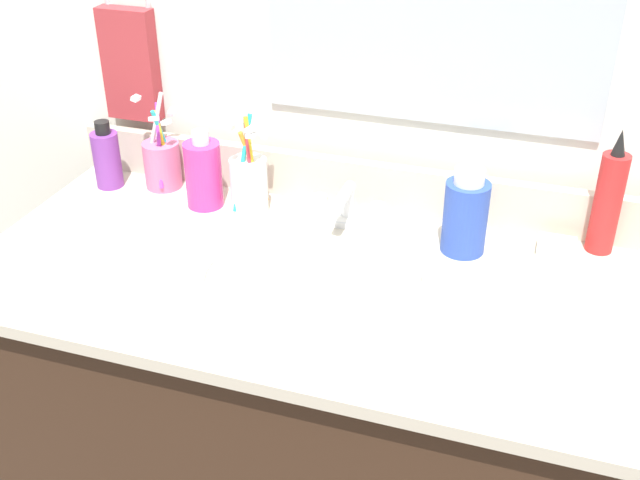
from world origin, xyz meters
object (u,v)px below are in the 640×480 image
Objects in this scene: bottle_shampoo_blue at (466,214)px; bottle_soap_pink at (203,173)px; bottle_spray_red at (608,200)px; soap_bar at (556,246)px; hand_towel at (130,65)px; faucet at (347,211)px; bottle_cream_purple at (107,158)px; cup_white_ceramic at (249,183)px; cup_pink at (162,162)px.

bottle_shampoo_blue reaches higher than bottle_soap_pink.
soap_bar is (-0.07, -0.03, -0.08)m from bottle_spray_red.
hand_towel is 0.53m from faucet.
hand_towel is 0.72m from bottle_shampoo_blue.
faucet is at bearing -176.98° from soap_bar.
bottle_cream_purple is 2.14× the size of soap_bar.
bottle_spray_red is at bearing 25.45° from soap_bar.
cup_white_ceramic is at bearing 0.64° from bottle_soap_pink.
hand_towel is 0.35m from cup_white_ceramic.
cup_white_ceramic reaches higher than bottle_soap_pink.
cup_white_ceramic is (-0.40, 0.01, -0.01)m from bottle_shampoo_blue.
cup_white_ceramic is (-0.63, -0.06, -0.04)m from bottle_spray_red.
bottle_shampoo_blue is 2.41× the size of soap_bar.
cup_pink is (-0.83, -0.02, -0.04)m from bottle_spray_red.
bottle_shampoo_blue is at bearing -6.23° from faucet.
bottle_spray_red is 1.15× the size of cup_white_ceramic.
bottle_soap_pink is 0.09m from cup_white_ceramic.
faucet is 0.37m from soap_bar.
bottle_shampoo_blue is (0.21, -0.02, 0.04)m from faucet.
cup_white_ceramic reaches higher than bottle_cream_purple.
hand_towel is 0.28m from bottle_soap_pink.
hand_towel is at bearing 174.26° from soap_bar.
cup_pink is at bearing 174.38° from bottle_shampoo_blue.
bottle_cream_purple is 0.90× the size of bottle_soap_pink.
cup_pink reaches higher than bottle_shampoo_blue.
bottle_cream_purple is at bearing -179.04° from soap_bar.
hand_towel is 0.20m from cup_pink.
soap_bar is (0.37, 0.02, -0.02)m from faucet.
cup_pink is 1.02× the size of cup_white_ceramic.
soap_bar is (0.65, 0.03, -0.05)m from bottle_soap_pink.
faucet is at bearing 173.77° from bottle_shampoo_blue.
cup_pink is 3.08× the size of soap_bar.
bottle_cream_purple is 0.94m from bottle_spray_red.
faucet is at bearing -0.57° from bottle_cream_purple.
bottle_spray_red is 0.72m from bottle_soap_pink.
bottle_shampoo_blue is 0.78× the size of cup_pink.
cup_white_ceramic reaches higher than soap_bar.
faucet is at bearing -173.19° from bottle_spray_red.
cup_pink is at bearing 157.60° from bottle_soap_pink.
bottle_spray_red reaches higher than bottle_shampoo_blue.
bottle_soap_pink is at bearing -177.38° from soap_bar.
bottle_soap_pink is 0.12m from cup_pink.
bottle_spray_red is 1.45× the size of bottle_shampoo_blue.
soap_bar is at bearing -154.55° from bottle_spray_red.
hand_towel reaches higher than bottle_cream_purple.
hand_towel is at bearing 169.53° from bottle_shampoo_blue.
cup_pink reaches higher than bottle_soap_pink.
bottle_shampoo_blue reaches higher than bottle_cream_purple.
hand_towel is at bearing 167.68° from faucet.
bottle_shampoo_blue is at bearing -164.52° from soap_bar.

